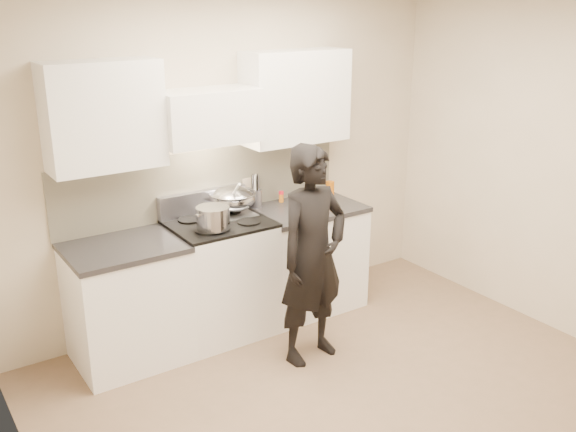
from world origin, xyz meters
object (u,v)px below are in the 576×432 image
Objects in this scene: utensil_crock at (256,197)px; wok at (232,198)px; person at (313,256)px; stove at (221,277)px; counter_right at (305,257)px.

wok is at bearing -161.65° from utensil_crock.
utensil_crock is 0.17× the size of person.
stove is at bearing 110.43° from person.
utensil_crock is at bearing 18.35° from wok.
utensil_crock is (0.47, 0.23, 0.53)m from stove.
wok is at bearing 167.38° from counter_right.
person reaches higher than counter_right.
counter_right is at bearing 0.00° from stove.
wok reaches higher than utensil_crock.
wok is (0.20, 0.14, 0.59)m from stove.
counter_right is at bearing 51.10° from person.
stove is 0.75m from utensil_crock.
counter_right is (0.83, 0.00, -0.01)m from stove.
stove is at bearing -180.00° from counter_right.
counter_right is 0.93m from person.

